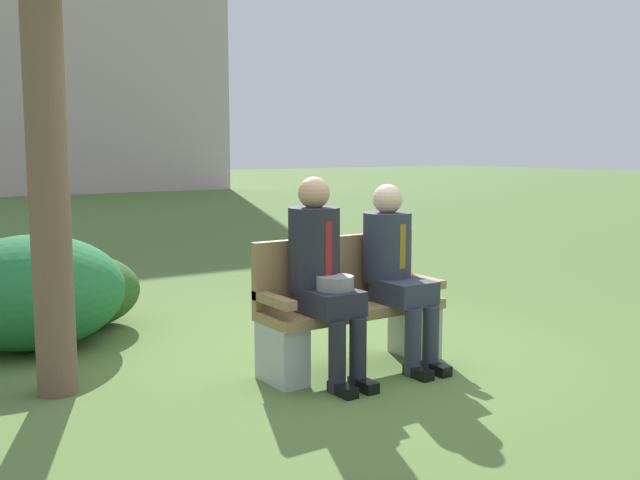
% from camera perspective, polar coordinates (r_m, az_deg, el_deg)
% --- Properties ---
extents(ground_plane, '(80.00, 80.00, 0.00)m').
position_cam_1_polar(ground_plane, '(5.30, 3.16, -9.44)').
color(ground_plane, '#517034').
extents(park_bench, '(1.33, 0.44, 0.90)m').
position_cam_1_polar(park_bench, '(5.12, 2.20, -5.48)').
color(park_bench, '#99754C').
rests_on(park_bench, ground).
extents(seated_man_left, '(0.34, 0.72, 1.33)m').
position_cam_1_polar(seated_man_left, '(4.78, 0.15, -2.20)').
color(seated_man_left, '#23232D').
rests_on(seated_man_left, ground).
extents(seated_man_right, '(0.34, 0.72, 1.26)m').
position_cam_1_polar(seated_man_right, '(5.15, 5.83, -1.89)').
color(seated_man_right, '#2D3342').
rests_on(seated_man_right, ground).
extents(shrub_near_bench, '(1.00, 0.91, 0.62)m').
position_cam_1_polar(shrub_near_bench, '(6.53, -18.07, -3.79)').
color(shrub_near_bench, '#2A5420').
rests_on(shrub_near_bench, ground).
extents(shrub_mid_lawn, '(1.38, 1.26, 0.86)m').
position_cam_1_polar(shrub_mid_lawn, '(5.99, -21.34, -3.75)').
color(shrub_mid_lawn, '#206A35').
rests_on(shrub_mid_lawn, ground).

